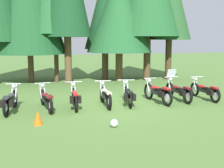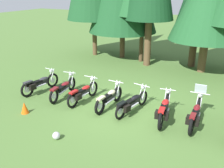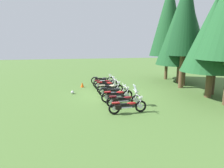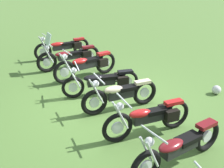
{
  "view_description": "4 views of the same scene",
  "coord_description": "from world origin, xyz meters",
  "px_view_note": "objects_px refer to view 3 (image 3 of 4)",
  "views": [
    {
      "loc": [
        -3.41,
        -11.66,
        2.83
      ],
      "look_at": [
        -0.24,
        -0.13,
        0.94
      ],
      "focal_mm": 46.21,
      "sensor_mm": 36.0,
      "label": 1
    },
    {
      "loc": [
        4.1,
        -8.76,
        4.85
      ],
      "look_at": [
        -0.72,
        0.65,
        0.8
      ],
      "focal_mm": 40.74,
      "sensor_mm": 36.0,
      "label": 2
    },
    {
      "loc": [
        14.72,
        -3.16,
        3.92
      ],
      "look_at": [
        0.45,
        -0.09,
        0.96
      ],
      "focal_mm": 31.66,
      "sensor_mm": 36.0,
      "label": 3
    },
    {
      "loc": [
        -6.32,
        3.11,
        3.72
      ],
      "look_at": [
        -0.1,
        -0.0,
        0.58
      ],
      "focal_mm": 45.3,
      "sensor_mm": 36.0,
      "label": 4
    }
  ],
  "objects_px": {
    "traffic_cone": "(82,85)",
    "dropped_helmet": "(73,92)",
    "pine_tree_3": "(186,14)",
    "pine_tree_5": "(214,35)",
    "motorcycle_1": "(105,82)",
    "pine_tree_4": "(217,33)",
    "pine_tree_2": "(188,24)",
    "motorcycle_4": "(113,91)",
    "motorcycle_3": "(110,88)",
    "motorcycle_5": "(117,95)",
    "pine_tree_0": "(169,18)",
    "motorcycle_0": "(102,80)",
    "motorcycle_6": "(124,99)",
    "motorcycle_7": "(127,106)",
    "pine_tree_1": "(182,28)",
    "motorcycle_2": "(107,85)"
  },
  "relations": [
    {
      "from": "motorcycle_4",
      "to": "pine_tree_4",
      "type": "distance_m",
      "value": 8.96
    },
    {
      "from": "motorcycle_7",
      "to": "motorcycle_0",
      "type": "bearing_deg",
      "value": 88.12
    },
    {
      "from": "pine_tree_3",
      "to": "motorcycle_5",
      "type": "bearing_deg",
      "value": -65.13
    },
    {
      "from": "pine_tree_0",
      "to": "dropped_helmet",
      "type": "xyz_separation_m",
      "value": [
        4.73,
        -10.53,
        -6.49
      ]
    },
    {
      "from": "motorcycle_5",
      "to": "pine_tree_5",
      "type": "height_order",
      "value": "pine_tree_5"
    },
    {
      "from": "motorcycle_2",
      "to": "dropped_helmet",
      "type": "height_order",
      "value": "motorcycle_2"
    },
    {
      "from": "pine_tree_0",
      "to": "pine_tree_1",
      "type": "bearing_deg",
      "value": 7.83
    },
    {
      "from": "motorcycle_7",
      "to": "traffic_cone",
      "type": "relative_size",
      "value": 4.79
    },
    {
      "from": "motorcycle_0",
      "to": "pine_tree_0",
      "type": "height_order",
      "value": "pine_tree_0"
    },
    {
      "from": "motorcycle_0",
      "to": "pine_tree_2",
      "type": "height_order",
      "value": "pine_tree_2"
    },
    {
      "from": "motorcycle_1",
      "to": "pine_tree_0",
      "type": "bearing_deg",
      "value": 12.4
    },
    {
      "from": "pine_tree_3",
      "to": "pine_tree_5",
      "type": "xyz_separation_m",
      "value": [
        3.44,
        0.2,
        -1.93
      ]
    },
    {
      "from": "motorcycle_3",
      "to": "motorcycle_5",
      "type": "relative_size",
      "value": 0.94
    },
    {
      "from": "motorcycle_2",
      "to": "pine_tree_4",
      "type": "distance_m",
      "value": 9.54
    },
    {
      "from": "motorcycle_5",
      "to": "pine_tree_1",
      "type": "xyz_separation_m",
      "value": [
        -5.44,
        7.86,
        5.03
      ]
    },
    {
      "from": "motorcycle_4",
      "to": "pine_tree_1",
      "type": "bearing_deg",
      "value": 38.68
    },
    {
      "from": "pine_tree_1",
      "to": "dropped_helmet",
      "type": "distance_m",
      "value": 12.36
    },
    {
      "from": "motorcycle_5",
      "to": "traffic_cone",
      "type": "bearing_deg",
      "value": 103.83
    },
    {
      "from": "motorcycle_2",
      "to": "pine_tree_1",
      "type": "height_order",
      "value": "pine_tree_1"
    },
    {
      "from": "motorcycle_1",
      "to": "motorcycle_4",
      "type": "distance_m",
      "value": 3.48
    },
    {
      "from": "motorcycle_4",
      "to": "pine_tree_4",
      "type": "height_order",
      "value": "pine_tree_4"
    },
    {
      "from": "motorcycle_1",
      "to": "motorcycle_2",
      "type": "xyz_separation_m",
      "value": [
        1.15,
        -0.1,
        0.02
      ]
    },
    {
      "from": "motorcycle_1",
      "to": "dropped_helmet",
      "type": "distance_m",
      "value": 3.65
    },
    {
      "from": "pine_tree_2",
      "to": "motorcycle_0",
      "type": "bearing_deg",
      "value": -107.69
    },
    {
      "from": "dropped_helmet",
      "to": "motorcycle_3",
      "type": "bearing_deg",
      "value": 81.16
    },
    {
      "from": "motorcycle_0",
      "to": "pine_tree_4",
      "type": "height_order",
      "value": "pine_tree_4"
    },
    {
      "from": "motorcycle_5",
      "to": "pine_tree_2",
      "type": "xyz_separation_m",
      "value": [
        -3.83,
        7.47,
        5.23
      ]
    },
    {
      "from": "pine_tree_4",
      "to": "pine_tree_5",
      "type": "xyz_separation_m",
      "value": [
        0.75,
        -0.86,
        -0.21
      ]
    },
    {
      "from": "motorcycle_1",
      "to": "pine_tree_1",
      "type": "relative_size",
      "value": 0.25
    },
    {
      "from": "motorcycle_0",
      "to": "motorcycle_2",
      "type": "relative_size",
      "value": 1.05
    },
    {
      "from": "motorcycle_7",
      "to": "motorcycle_3",
      "type": "bearing_deg",
      "value": 87.84
    },
    {
      "from": "motorcycle_0",
      "to": "motorcycle_7",
      "type": "bearing_deg",
      "value": -81.74
    },
    {
      "from": "pine_tree_2",
      "to": "pine_tree_4",
      "type": "distance_m",
      "value": 3.52
    },
    {
      "from": "motorcycle_5",
      "to": "dropped_helmet",
      "type": "xyz_separation_m",
      "value": [
        -2.86,
        -2.96,
        -0.34
      ]
    },
    {
      "from": "motorcycle_0",
      "to": "pine_tree_5",
      "type": "xyz_separation_m",
      "value": [
        6.51,
        6.98,
        4.1
      ]
    },
    {
      "from": "motorcycle_0",
      "to": "pine_tree_2",
      "type": "bearing_deg",
      "value": -9.67
    },
    {
      "from": "motorcycle_5",
      "to": "pine_tree_0",
      "type": "distance_m",
      "value": 12.36
    },
    {
      "from": "motorcycle_0",
      "to": "motorcycle_7",
      "type": "xyz_separation_m",
      "value": [
        8.62,
        0.04,
        -0.02
      ]
    },
    {
      "from": "motorcycle_6",
      "to": "dropped_helmet",
      "type": "xyz_separation_m",
      "value": [
        -3.99,
        -3.16,
        -0.32
      ]
    },
    {
      "from": "traffic_cone",
      "to": "dropped_helmet",
      "type": "relative_size",
      "value": 1.8
    },
    {
      "from": "motorcycle_0",
      "to": "motorcycle_4",
      "type": "height_order",
      "value": "motorcycle_0"
    },
    {
      "from": "motorcycle_3",
      "to": "traffic_cone",
      "type": "xyz_separation_m",
      "value": [
        -2.83,
        -2.06,
        -0.2
      ]
    },
    {
      "from": "motorcycle_7",
      "to": "pine_tree_5",
      "type": "relative_size",
      "value": 0.32
    },
    {
      "from": "motorcycle_2",
      "to": "motorcycle_5",
      "type": "distance_m",
      "value": 3.71
    },
    {
      "from": "motorcycle_4",
      "to": "motorcycle_7",
      "type": "distance_m",
      "value": 3.78
    },
    {
      "from": "pine_tree_0",
      "to": "traffic_cone",
      "type": "distance_m",
      "value": 11.76
    },
    {
      "from": "motorcycle_4",
      "to": "motorcycle_6",
      "type": "xyz_separation_m",
      "value": [
        2.5,
        0.14,
        0.02
      ]
    },
    {
      "from": "motorcycle_1",
      "to": "pine_tree_4",
      "type": "bearing_deg",
      "value": -37.22
    },
    {
      "from": "pine_tree_0",
      "to": "pine_tree_3",
      "type": "bearing_deg",
      "value": -10.04
    },
    {
      "from": "motorcycle_0",
      "to": "pine_tree_4",
      "type": "relative_size",
      "value": 0.31
    }
  ]
}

